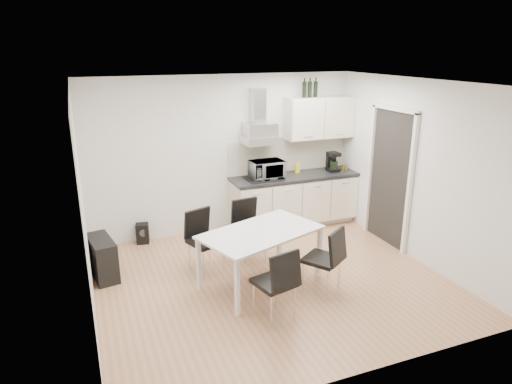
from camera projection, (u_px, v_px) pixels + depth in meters
ground at (272, 281)px, 6.14m from camera, size 4.50×4.50×0.00m
wall_back at (224, 155)px, 7.52m from camera, size 4.50×0.10×2.60m
wall_front at (364, 252)px, 3.97m from camera, size 4.50×0.10×2.60m
wall_left at (83, 211)px, 4.96m from camera, size 0.10×4.00×2.60m
wall_right at (417, 172)px, 6.53m from camera, size 0.10×4.00×2.60m
ceiling at (274, 83)px, 5.35m from camera, size 4.50×4.50×0.00m
doorway at (389, 179)px, 7.08m from camera, size 0.08×1.04×2.10m
kitchenette at (296, 179)px, 7.84m from camera, size 2.22×0.64×2.52m
dining_table at (261, 236)px, 5.87m from camera, size 1.73×1.34×0.75m
chair_far_left at (206, 242)px, 6.27m from camera, size 0.59×0.62×0.88m
chair_far_right at (250, 230)px, 6.67m from camera, size 0.49×0.54×0.88m
chair_near_left at (274, 283)px, 5.19m from camera, size 0.55×0.59×0.88m
chair_near_right at (322, 260)px, 5.75m from camera, size 0.65×0.66×0.88m
guitar_amp at (102, 258)px, 6.17m from camera, size 0.40×0.70×0.55m
floor_speaker at (143, 233)px, 7.28m from camera, size 0.23×0.21×0.32m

